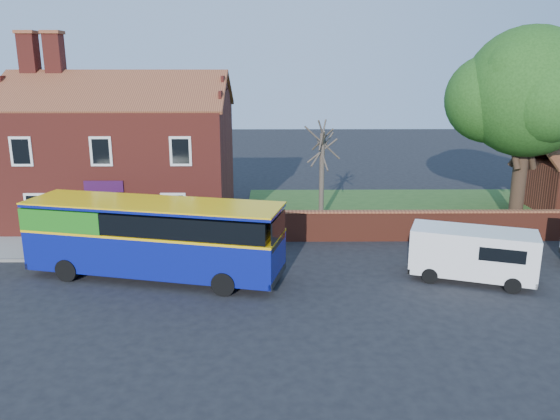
{
  "coord_description": "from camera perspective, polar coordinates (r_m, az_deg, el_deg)",
  "views": [
    {
      "loc": [
        1.74,
        -19.86,
        8.67
      ],
      "look_at": [
        1.99,
        5.0,
        2.18
      ],
      "focal_mm": 35.0,
      "sensor_mm": 36.0,
      "label": 1
    }
  ],
  "objects": [
    {
      "name": "ground",
      "position": [
        21.74,
        -5.18,
        -8.93
      ],
      "size": [
        120.0,
        120.0,
        0.0
      ],
      "primitive_type": "plane",
      "color": "black",
      "rests_on": "ground"
    },
    {
      "name": "kerb",
      "position": [
        26.83,
        -19.63,
        -4.94
      ],
      "size": [
        18.0,
        0.15,
        0.14
      ],
      "primitive_type": "cube",
      "color": "slate",
      "rests_on": "ground"
    },
    {
      "name": "pavement",
      "position": [
        28.4,
        -18.51,
        -3.8
      ],
      "size": [
        18.0,
        3.5,
        0.12
      ],
      "primitive_type": "cube",
      "color": "gray",
      "rests_on": "ground"
    },
    {
      "name": "boundary_wall",
      "position": [
        30.16,
        21.38,
        -1.49
      ],
      "size": [
        22.0,
        0.38,
        1.6
      ],
      "color": "maroon",
      "rests_on": "ground"
    },
    {
      "name": "shop_building",
      "position": [
        32.98,
        -16.03,
        4.9
      ],
      "size": [
        12.3,
        8.13,
        10.5
      ],
      "color": "maroon",
      "rests_on": "ground"
    },
    {
      "name": "van_near",
      "position": [
        24.13,
        19.5,
        -4.2
      ],
      "size": [
        5.36,
        3.56,
        2.19
      ],
      "rotation": [
        0.0,
        0.0,
        -0.35
      ],
      "color": "white",
      "rests_on": "ground"
    },
    {
      "name": "large_tree",
      "position": [
        33.59,
        24.51,
        10.79
      ],
      "size": [
        8.97,
        7.1,
        10.94
      ],
      "color": "black",
      "rests_on": "ground"
    },
    {
      "name": "bare_tree",
      "position": [
        31.66,
        4.39,
        3.99
      ],
      "size": [
        2.08,
        2.47,
        5.54
      ],
      "color": "#4C4238",
      "rests_on": "ground"
    },
    {
      "name": "grass_strip",
      "position": [
        35.79,
        17.79,
        -0.06
      ],
      "size": [
        26.0,
        12.0,
        0.04
      ],
      "primitive_type": "cube",
      "color": "#426B28",
      "rests_on": "ground"
    },
    {
      "name": "bus",
      "position": [
        23.66,
        -13.77,
        -2.52
      ],
      "size": [
        11.12,
        5.12,
        3.28
      ],
      "rotation": [
        0.0,
        0.0,
        -0.23
      ],
      "color": "navy",
      "rests_on": "ground"
    }
  ]
}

